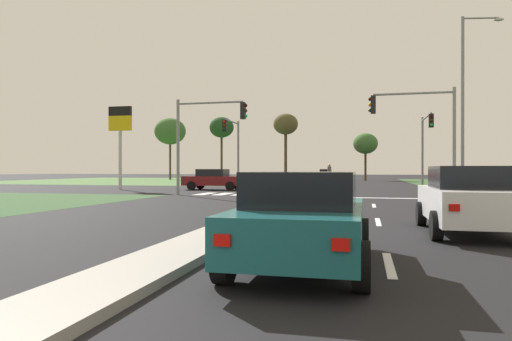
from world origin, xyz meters
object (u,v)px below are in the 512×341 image
fuel_price_totem (120,129)px  treeline_near (170,131)px  traffic_signal_near_right (422,123)px  traffic_signal_far_right (426,137)px  treeline_second (222,128)px  pedestrian_at_median (329,172)px  car_white_third (469,199)px  treeline_fourth (365,144)px  street_lamp_second (466,96)px  traffic_signal_near_left (203,129)px  car_red_fourth (326,174)px  car_maroon_second (214,179)px  treeline_third (286,125)px  traffic_signal_far_left (233,141)px  car_teal_near (303,218)px

fuel_price_totem → treeline_near: 32.81m
traffic_signal_near_right → fuel_price_totem: (-20.63, 5.55, 0.60)m
traffic_signal_far_right → treeline_second: 35.21m
pedestrian_at_median → treeline_second: 26.89m
car_white_third → treeline_fourth: (-2.27, 50.48, 4.07)m
traffic_signal_far_right → fuel_price_totem: size_ratio=0.91×
fuel_price_totem → treeline_fourth: size_ratio=0.98×
street_lamp_second → pedestrian_at_median: (-8.88, 12.55, -4.53)m
traffic_signal_far_right → pedestrian_at_median: 9.51m
fuel_price_totem → traffic_signal_near_right: bearing=-15.0°
traffic_signal_near_left → treeline_second: (-10.54, 36.63, 3.52)m
car_red_fourth → traffic_signal_near_right: traffic_signal_near_right is taller
traffic_signal_near_right → car_maroon_second: bearing=153.6°
treeline_third → traffic_signal_far_left: bearing=-89.8°
traffic_signal_near_right → traffic_signal_far_right: 11.40m
car_teal_near → fuel_price_totem: 29.25m
pedestrian_at_median → treeline_third: treeline_third is taller
car_teal_near → traffic_signal_far_right: 30.06m
traffic_signal_near_right → pedestrian_at_median: (-6.02, 16.40, -2.65)m
car_maroon_second → car_teal_near: bearing=21.6°
traffic_signal_near_left → treeline_fourth: bearing=75.9°
pedestrian_at_median → treeline_second: treeline_second is taller
car_maroon_second → treeline_second: (-8.95, 29.82, 6.59)m
treeline_second → treeline_third: treeline_third is taller
traffic_signal_near_left → fuel_price_totem: fuel_price_totem is taller
fuel_price_totem → treeline_near: treeline_near is taller
car_teal_near → pedestrian_at_median: size_ratio=2.23×
traffic_signal_near_right → street_lamp_second: size_ratio=0.55×
treeline_second → pedestrian_at_median: bearing=-50.6°
car_white_third → fuel_price_totem: fuel_price_totem is taller
car_white_third → treeline_near: (-30.00, 50.27, 6.21)m
car_teal_near → treeline_near: 61.30m
treeline_second → treeline_third: (8.91, 1.66, 0.35)m
traffic_signal_far_right → street_lamp_second: street_lamp_second is taller
car_red_fourth → traffic_signal_near_right: (8.23, -39.34, 3.15)m
pedestrian_at_median → fuel_price_totem: fuel_price_totem is taller
car_white_third → treeline_fourth: 50.70m
traffic_signal_near_right → street_lamp_second: (2.86, 3.85, 1.88)m
traffic_signal_near_right → treeline_fourth: treeline_fourth is taller
car_teal_near → traffic_signal_far_right: size_ratio=0.74×
car_red_fourth → traffic_signal_near_left: size_ratio=0.78×
traffic_signal_near_left → treeline_fourth: treeline_fourth is taller
car_maroon_second → street_lamp_second: 17.56m
treeline_fourth → treeline_third: bearing=172.9°
traffic_signal_near_left → treeline_near: size_ratio=0.63×
car_white_third → treeline_third: (-13.20, 51.84, 6.92)m
traffic_signal_far_right → treeline_fourth: bearing=99.7°
traffic_signal_far_left → fuel_price_totem: 9.30m
traffic_signal_near_left → street_lamp_second: street_lamp_second is taller
traffic_signal_near_right → treeline_fourth: (-2.82, 36.94, 0.95)m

